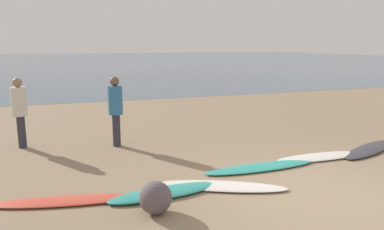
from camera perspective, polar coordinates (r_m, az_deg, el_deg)
The scene contains 11 objects.
ground_plane at distance 15.75m, azimuth -3.84°, elevation 1.00°, with size 120.00×120.00×0.20m, color #8C7559.
ocean_water at distance 67.38m, azimuth -16.19°, elevation 8.31°, with size 140.00×100.00×0.01m, color #475B6B.
surfboard_0 at distance 6.65m, azimuth -19.17°, elevation -12.56°, with size 2.47×0.45×0.07m, color #D84C38.
surfboard_1 at distance 6.60m, azimuth -4.30°, elevation -11.99°, with size 2.04×0.54×0.10m, color teal.
surfboard_2 at distance 6.91m, azimuth 4.65°, elevation -11.04°, with size 2.43×0.53×0.07m, color silver.
surfboard_3 at distance 8.03m, azimuth 10.79°, elevation -8.00°, with size 2.62×0.53×0.07m, color teal.
surfboard_4 at distance 9.11m, azimuth 19.49°, elevation -6.18°, with size 2.32×0.56×0.07m, color silver.
surfboard_5 at distance 10.24m, azimuth 26.13°, elevation -4.79°, with size 2.54×0.58×0.07m, color #333338.
person_0 at distance 9.58m, azimuth -11.89°, elevation 1.45°, with size 0.37×0.37×1.82m.
person_1 at distance 10.21m, azimuth -25.41°, elevation 1.14°, with size 0.36×0.36×1.80m.
beach_rock_near at distance 5.88m, azimuth -5.73°, elevation -12.75°, with size 0.52×0.52×0.52m, color #584C51.
Camera 1 is at (-4.20, -4.93, 2.62)m, focal length 34.06 mm.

